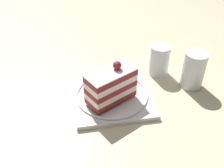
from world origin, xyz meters
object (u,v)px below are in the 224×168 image
at_px(drink_glass_far, 193,72).
at_px(dessert_plate, 112,96).
at_px(fork, 113,76).
at_px(drink_glass_near, 159,62).
at_px(cake_slice, 111,85).

bearing_deg(drink_glass_far, dessert_plate, -85.67).
bearing_deg(dessert_plate, drink_glass_far, 94.33).
height_order(fork, drink_glass_near, drink_glass_near).
distance_m(dessert_plate, cake_slice, 0.06).
height_order(dessert_plate, cake_slice, cake_slice).
relative_size(cake_slice, drink_glass_near, 1.50).
height_order(dessert_plate, drink_glass_near, drink_glass_near).
relative_size(dessert_plate, fork, 1.92).
xyz_separation_m(dessert_plate, fork, (-0.07, 0.02, 0.01)).
bearing_deg(dessert_plate, cake_slice, -16.63).
xyz_separation_m(cake_slice, fork, (-0.09, 0.02, -0.04)).
height_order(cake_slice, drink_glass_near, cake_slice).
xyz_separation_m(dessert_plate, drink_glass_near, (-0.09, 0.16, 0.03)).
relative_size(dessert_plate, drink_glass_near, 2.20).
bearing_deg(dessert_plate, fork, 166.67).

